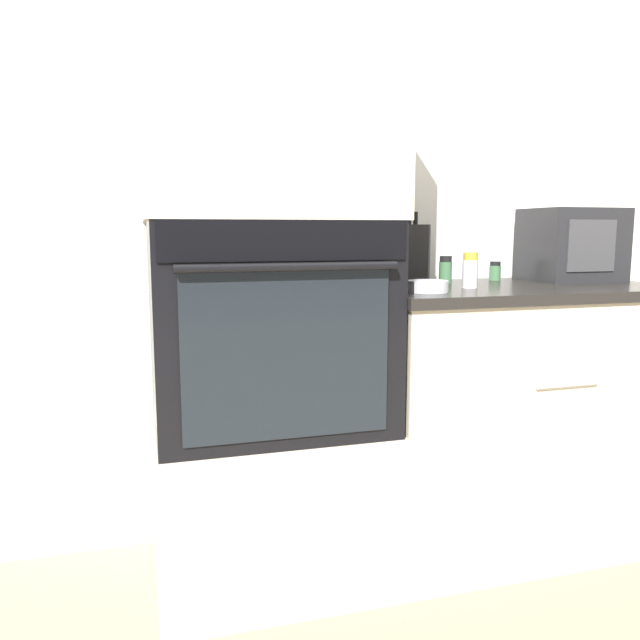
{
  "coord_description": "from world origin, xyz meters",
  "views": [
    {
      "loc": [
        -0.74,
        -1.61,
        1.13
      ],
      "look_at": [
        -0.21,
        0.21,
        0.85
      ],
      "focal_mm": 35.0,
      "sensor_mm": 36.0,
      "label": 1
    }
  ],
  "objects": [
    {
      "name": "bowl",
      "position": [
        0.12,
        0.15,
        0.95
      ],
      "size": [
        0.13,
        0.13,
        0.04
      ],
      "color": "silver",
      "rests_on": "counter_unit"
    },
    {
      "name": "wall_back",
      "position": [
        0.0,
        0.63,
        1.25
      ],
      "size": [
        8.0,
        0.05,
        2.5
      ],
      "color": "silver",
      "rests_on": "ground_plane"
    },
    {
      "name": "ground_plane",
      "position": [
        0.0,
        0.0,
        0.0
      ],
      "size": [
        12.0,
        12.0,
        0.0
      ],
      "primitive_type": "plane",
      "color": "gray"
    },
    {
      "name": "condiment_jar_far",
      "position": [
        0.32,
        0.24,
        0.99
      ],
      "size": [
        0.05,
        0.05,
        0.12
      ],
      "color": "silver",
      "rests_on": "counter_unit"
    },
    {
      "name": "knife_block",
      "position": [
        0.18,
        0.44,
        1.04
      ],
      "size": [
        0.1,
        0.15,
        0.26
      ],
      "color": "black",
      "rests_on": "counter_unit"
    },
    {
      "name": "condiment_jar_mid",
      "position": [
        0.34,
        0.45,
        0.98
      ],
      "size": [
        0.05,
        0.05,
        0.1
      ],
      "color": "#427047",
      "rests_on": "counter_unit"
    },
    {
      "name": "counter_unit",
      "position": [
        0.53,
        0.3,
        0.47
      ],
      "size": [
        1.08,
        0.63,
        0.94
      ],
      "color": "beige",
      "rests_on": "ground_plane"
    },
    {
      "name": "condiment_jar_near",
      "position": [
        0.58,
        0.51,
        0.97
      ],
      "size": [
        0.04,
        0.04,
        0.07
      ],
      "color": "#427047",
      "rests_on": "counter_unit"
    },
    {
      "name": "oven_cabinet_base",
      "position": [
        -0.36,
        0.3,
        0.26
      ],
      "size": [
        0.72,
        0.6,
        0.52
      ],
      "color": "beige",
      "rests_on": "ground_plane"
    },
    {
      "name": "wall_oven",
      "position": [
        -0.36,
        0.3,
        0.84
      ],
      "size": [
        0.7,
        0.64,
        0.64
      ],
      "color": "black",
      "rests_on": "oven_cabinet_base"
    },
    {
      "name": "oven_cabinet_upper",
      "position": [
        -0.36,
        0.3,
        1.48
      ],
      "size": [
        0.72,
        0.6,
        0.65
      ],
      "color": "beige",
      "rests_on": "wall_oven"
    },
    {
      "name": "microwave",
      "position": [
        0.84,
        0.41,
        1.07
      ],
      "size": [
        0.32,
        0.27,
        0.27
      ],
      "color": "#232326",
      "rests_on": "counter_unit"
    }
  ]
}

